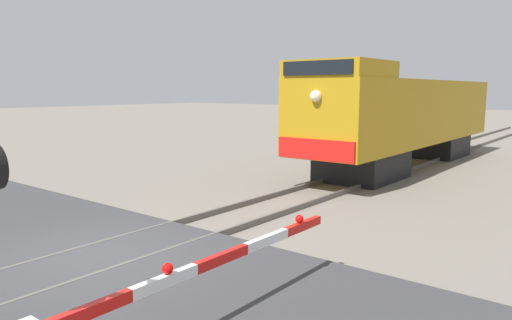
{
  "coord_description": "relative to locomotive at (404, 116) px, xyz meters",
  "views": [
    {
      "loc": [
        7.69,
        -4.92,
        3.22
      ],
      "look_at": [
        1.07,
        3.4,
        1.66
      ],
      "focal_mm": 33.75,
      "sensor_mm": 36.0,
      "label": 1
    }
  ],
  "objects": [
    {
      "name": "rail_track_right",
      "position": [
        0.72,
        -14.7,
        -2.07
      ],
      "size": [
        0.08,
        80.0,
        0.15
      ],
      "primitive_type": "cube",
      "color": "#59544C",
      "rests_on": "ground_plane"
    },
    {
      "name": "locomotive",
      "position": [
        0.0,
        0.0,
        0.0
      ],
      "size": [
        2.83,
        14.68,
        4.14
      ],
      "color": "black",
      "rests_on": "ground_plane"
    },
    {
      "name": "rail_track_left",
      "position": [
        -0.72,
        -14.7,
        -2.07
      ],
      "size": [
        0.08,
        80.0,
        0.15
      ],
      "primitive_type": "cube",
      "color": "#59544C",
      "rests_on": "ground_plane"
    },
    {
      "name": "ground_plane",
      "position": [
        0.0,
        -14.7,
        -2.15
      ],
      "size": [
        160.0,
        160.0,
        0.0
      ],
      "primitive_type": "plane",
      "color": "slate"
    },
    {
      "name": "road_surface",
      "position": [
        0.0,
        -14.7,
        -2.07
      ],
      "size": [
        36.0,
        4.92,
        0.15
      ],
      "primitive_type": "cube",
      "color": "#38383A",
      "rests_on": "ground_plane"
    }
  ]
}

